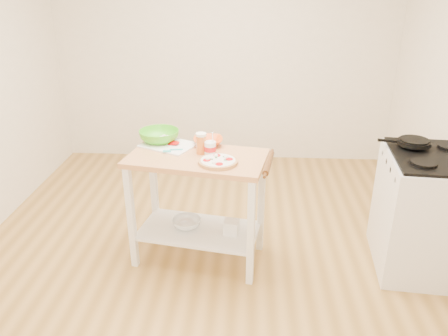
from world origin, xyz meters
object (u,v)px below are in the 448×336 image
Objects in this scene: spatula at (172,150)px; shelf_glass_bowl at (187,223)px; orange_bowl at (208,141)px; beer_pint at (201,143)px; green_bowl at (159,136)px; shelf_bin at (231,227)px; prep_island at (198,187)px; pizza at (218,161)px; skillet at (413,142)px; knife at (159,139)px; yogurt_tub at (210,148)px; rolling_pin at (269,163)px; gas_stove at (426,212)px; cutting_board at (169,144)px.

shelf_glass_bowl is at bearing -25.37° from spatula.
orange_bowl is 0.69m from shelf_glass_bowl.
orange_bowl is 0.20m from beer_pint.
green_bowl is 2.86× the size of shelf_bin.
pizza is (0.17, -0.13, 0.28)m from prep_island.
pizza is 1.77× the size of beer_pint.
skillet reaches higher than shelf_bin.
knife is 1.44× the size of yogurt_tub.
beer_pint is 0.55m from rolling_pin.
knife reaches higher than shelf_glass_bowl.
shelf_glass_bowl is (-0.13, -0.02, -0.68)m from beer_pint.
prep_island is at bearing -118.61° from beer_pint.
knife is 0.46m from beer_pint.
green_bowl is 1.37× the size of shelf_glass_bowl.
shelf_bin is at bearing -20.30° from spatula.
gas_stove is 2.90× the size of skillet.
rolling_pin is (0.46, -0.40, -0.01)m from orange_bowl.
shelf_bin is at bearing -27.80° from green_bowl.
skillet is 1.57m from orange_bowl.
green_bowl is (-0.40, 0.04, 0.02)m from orange_bowl.
knife is at bearing 131.16° from shelf_glass_bowl.
prep_island is 0.99× the size of gas_stove.
yogurt_tub is at bearing 159.13° from shelf_bin.
gas_stove is at bearing -13.10° from knife.
shelf_bin is at bearing -172.60° from gas_stove.
gas_stove is 10.00× the size of shelf_bin.
beer_pint is (-0.03, -0.19, 0.05)m from orange_bowl.
yogurt_tub is (0.35, -0.18, 0.05)m from cutting_board.
beer_pint reaches higher than orange_bowl.
cutting_board reaches higher than prep_island.
cutting_board is at bearing 152.39° from yogurt_tub.
orange_bowl is 0.61m from rolling_pin.
green_bowl is at bearing 133.52° from shelf_glass_bowl.
cutting_board is at bearing 154.49° from shelf_bin.
yogurt_tub is (0.07, -0.03, -0.03)m from beer_pint.
spatula is at bearing -145.67° from orange_bowl.
orange_bowl is (0.06, 0.24, 0.29)m from prep_island.
pizza is 0.61m from shelf_bin.
beer_pint is 0.08m from yogurt_tub.
knife is 0.85× the size of green_bowl.
shelf_glass_bowl is at bearing -24.17° from cutting_board.
spatula is (-0.20, 0.06, 0.28)m from prep_island.
skillet is 1.65× the size of orange_bowl.
prep_island is at bearing -39.64° from green_bowl.
cutting_board is at bearing -51.76° from knife.
yogurt_tub reaches higher than cutting_board.
beer_pint is 0.85× the size of yogurt_tub.
prep_island is at bearing -164.37° from skillet.
prep_island is at bearing -46.88° from knife.
skillet is (-0.12, 0.17, 0.50)m from gas_stove.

